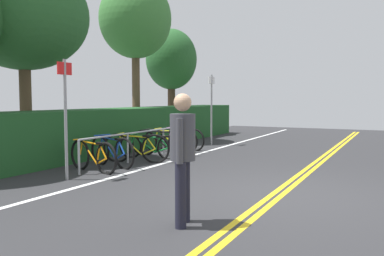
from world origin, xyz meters
name	(u,v)px	position (x,y,z in m)	size (l,w,h in m)	color
ground_plane	(278,196)	(0.00, 0.00, -0.03)	(31.54, 13.70, 0.05)	#2B2B2D
centre_line_yellow_inner	(283,195)	(0.00, -0.08, 0.00)	(28.38, 0.10, 0.00)	gold
centre_line_yellow_outer	(273,194)	(0.00, 0.08, 0.00)	(28.38, 0.10, 0.00)	gold
bike_lane_stripe_white	(115,177)	(0.00, 3.37, 0.00)	(28.38, 0.12, 0.00)	white
bike_rack	(147,137)	(2.46, 4.19, 0.58)	(5.24, 0.05, 0.75)	#9EA0A5
bicycle_0	(93,156)	(0.29, 4.18, 0.34)	(0.57, 1.64, 0.73)	black
bicycle_1	(112,151)	(1.00, 4.21, 0.36)	(0.62, 1.65, 0.76)	black
bicycle_2	(136,148)	(1.81, 4.09, 0.36)	(0.62, 1.67, 0.76)	black
bicycle_3	(149,146)	(2.52, 4.15, 0.32)	(0.48, 1.74, 0.68)	black
bicycle_4	(163,143)	(3.15, 4.12, 0.36)	(0.61, 1.76, 0.77)	black
bicycle_5	(171,140)	(3.94, 4.31, 0.34)	(0.46, 1.75, 0.73)	black
bicycle_6	(182,139)	(4.56, 4.27, 0.34)	(0.46, 1.70, 0.72)	black
pedestrian	(183,150)	(-2.18, 0.64, 0.95)	(0.47, 0.32, 1.66)	#1E1E2D
sign_post_near	(65,108)	(-0.67, 4.03, 1.41)	(0.36, 0.06, 2.35)	gray
sign_post_far	(211,103)	(6.06, 3.92, 1.43)	(0.36, 0.07, 2.39)	gray
hedge_backdrop	(126,128)	(3.96, 5.96, 0.64)	(14.19, 1.40, 1.29)	#1C4C21
tree_mid	(23,16)	(0.84, 6.83, 3.67)	(3.28, 3.28, 5.07)	brown
tree_far_right	(135,20)	(5.85, 6.85, 4.42)	(2.61, 2.61, 5.89)	brown
tree_extra	(171,60)	(9.08, 7.20, 3.26)	(2.23, 2.23, 4.61)	#473323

